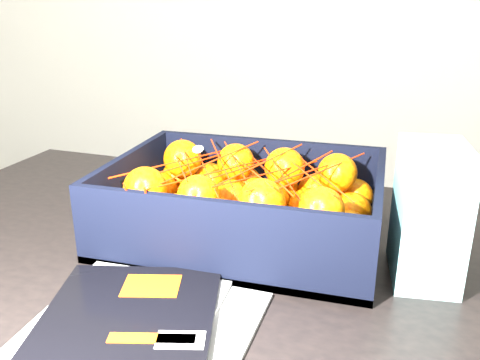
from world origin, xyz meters
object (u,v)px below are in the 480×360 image
(magazine_stack, at_px, (131,334))
(retail_carton, at_px, (429,214))
(table, at_px, (200,306))
(produce_crate, at_px, (245,214))

(magazine_stack, xyz_separation_m, retail_carton, (0.34, 0.25, 0.09))
(table, bearing_deg, magazine_stack, -89.95)
(magazine_stack, relative_size, retail_carton, 1.64)
(magazine_stack, height_order, produce_crate, produce_crate)
(produce_crate, bearing_deg, magazine_stack, -99.88)
(produce_crate, bearing_deg, retail_carton, -11.26)
(magazine_stack, distance_m, retail_carton, 0.43)
(table, height_order, produce_crate, produce_crate)
(table, xyz_separation_m, produce_crate, (0.05, 0.08, 0.14))
(produce_crate, relative_size, retail_carton, 2.23)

